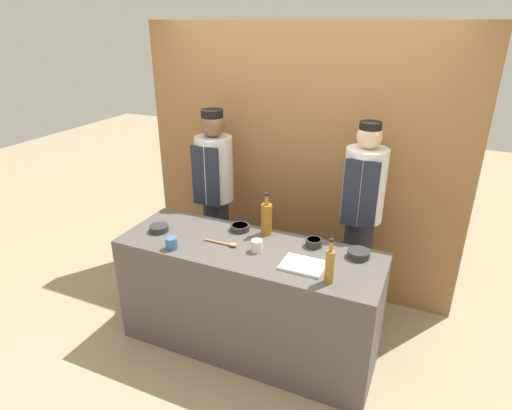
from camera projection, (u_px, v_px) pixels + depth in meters
name	position (u px, v px, depth m)	size (l,w,h in m)	color
ground_plane	(249.00, 343.00, 3.45)	(14.00, 14.00, 0.00)	tan
cabinet_wall	(299.00, 163.00, 3.90)	(2.93, 0.18, 2.40)	olive
counter	(249.00, 297.00, 3.28)	(1.95, 0.68, 0.88)	#514C47
sauce_bowl_yellow	(359.00, 253.00, 2.96)	(0.16, 0.16, 0.05)	#2D2D2D
sauce_bowl_green	(240.00, 227.00, 3.35)	(0.15, 0.15, 0.04)	#2D2D2D
sauce_bowl_white	(314.00, 242.00, 3.10)	(0.12, 0.12, 0.06)	#2D2D2D
sauce_bowl_purple	(159.00, 228.00, 3.33)	(0.15, 0.15, 0.05)	#2D2D2D
cutting_board	(303.00, 265.00, 2.85)	(0.29, 0.22, 0.02)	white
bottle_amber	(266.00, 218.00, 3.24)	(0.09, 0.09, 0.34)	#9E661E
bottle_vinegar	(329.00, 266.00, 2.64)	(0.06, 0.06, 0.31)	olive
cup_blue	(171.00, 243.00, 3.07)	(0.09, 0.09, 0.09)	#386093
cup_cream	(257.00, 246.00, 3.03)	(0.08, 0.08, 0.09)	silver
wooden_spoon	(226.00, 243.00, 3.13)	(0.27, 0.05, 0.03)	#B2844C
chef_left	(215.00, 193.00, 3.92)	(0.33, 0.33, 1.70)	#28282D
chef_right	(361.00, 218.00, 3.42)	(0.32, 0.32, 1.71)	#28282D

